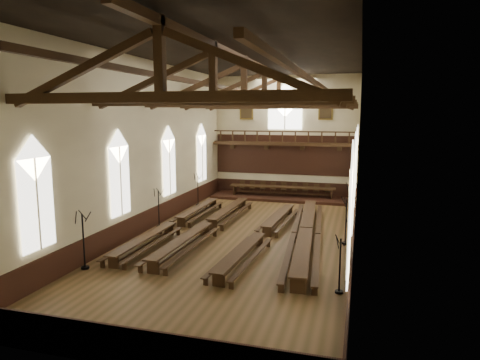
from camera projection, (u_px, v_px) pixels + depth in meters
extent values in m
plane|color=brown|center=(244.00, 237.00, 24.10)|extent=(26.00, 26.00, 0.00)
plane|color=beige|center=(285.00, 136.00, 35.69)|extent=(12.00, 0.00, 12.00)
plane|color=beige|center=(111.00, 188.00, 10.97)|extent=(12.00, 0.00, 12.00)
plane|color=beige|center=(145.00, 146.00, 24.94)|extent=(0.00, 26.00, 26.00)
plane|color=beige|center=(358.00, 151.00, 21.72)|extent=(0.00, 26.00, 26.00)
plane|color=black|center=(244.00, 54.00, 22.55)|extent=(26.00, 26.00, 0.00)
cube|color=#32180F|center=(284.00, 188.00, 36.33)|extent=(11.90, 0.08, 1.20)
cube|color=#32180F|center=(120.00, 346.00, 11.68)|extent=(11.90, 0.08, 1.20)
cube|color=#32180F|center=(148.00, 220.00, 25.61)|extent=(0.08, 25.90, 1.20)
cube|color=#32180F|center=(353.00, 235.00, 22.41)|extent=(0.08, 25.90, 1.20)
cube|color=white|center=(37.00, 204.00, 16.60)|extent=(0.05, 1.80, 3.60)
cube|color=white|center=(33.00, 158.00, 16.32)|extent=(0.05, 1.80, 1.80)
cylinder|color=beige|center=(38.00, 204.00, 16.59)|extent=(0.08, 0.08, 3.60)
cube|color=white|center=(120.00, 181.00, 22.30)|extent=(0.05, 1.80, 3.60)
cube|color=white|center=(119.00, 147.00, 22.03)|extent=(0.05, 1.80, 1.80)
cylinder|color=beige|center=(121.00, 181.00, 22.29)|extent=(0.08, 0.08, 3.60)
cube|color=white|center=(169.00, 167.00, 28.01)|extent=(0.05, 1.80, 3.60)
cube|color=white|center=(169.00, 140.00, 27.73)|extent=(0.05, 1.80, 1.80)
cylinder|color=beige|center=(170.00, 167.00, 28.00)|extent=(0.08, 0.08, 3.60)
cube|color=white|center=(202.00, 158.00, 33.71)|extent=(0.05, 1.80, 3.60)
cube|color=white|center=(202.00, 135.00, 33.44)|extent=(0.05, 1.80, 1.80)
cylinder|color=beige|center=(202.00, 158.00, 33.70)|extent=(0.08, 0.08, 3.60)
cube|color=white|center=(350.00, 226.00, 13.43)|extent=(0.05, 1.80, 3.60)
cube|color=white|center=(352.00, 169.00, 13.16)|extent=(0.05, 1.80, 1.80)
cylinder|color=beige|center=(348.00, 226.00, 13.44)|extent=(0.08, 0.08, 3.60)
cube|color=white|center=(353.00, 192.00, 19.14)|extent=(0.05, 1.80, 3.60)
cube|color=white|center=(355.00, 152.00, 18.86)|extent=(0.05, 1.80, 1.80)
cylinder|color=beige|center=(352.00, 192.00, 19.15)|extent=(0.08, 0.08, 3.60)
cube|color=white|center=(355.00, 174.00, 24.84)|extent=(0.05, 1.80, 3.60)
cube|color=white|center=(357.00, 143.00, 24.57)|extent=(0.05, 1.80, 1.80)
cylinder|color=beige|center=(355.00, 174.00, 24.85)|extent=(0.08, 0.08, 3.60)
cube|color=white|center=(357.00, 163.00, 30.55)|extent=(0.05, 1.80, 3.60)
cube|color=white|center=(358.00, 138.00, 30.27)|extent=(0.05, 1.80, 1.80)
cylinder|color=beige|center=(356.00, 163.00, 30.56)|extent=(0.08, 0.08, 3.60)
cube|color=white|center=(285.00, 115.00, 35.32)|extent=(2.80, 0.05, 2.40)
cube|color=white|center=(285.00, 100.00, 35.13)|extent=(2.80, 0.05, 2.80)
cylinder|color=beige|center=(285.00, 115.00, 35.28)|extent=(0.10, 0.10, 2.40)
cube|color=#392512|center=(283.00, 144.00, 35.16)|extent=(11.80, 1.20, 0.20)
cube|color=#32180F|center=(284.00, 155.00, 35.87)|extent=(11.80, 0.10, 3.30)
cube|color=#392512|center=(282.00, 131.00, 34.49)|extent=(11.60, 0.12, 0.10)
cube|color=#392512|center=(282.00, 143.00, 34.63)|extent=(11.60, 0.12, 0.10)
cube|color=#392512|center=(232.00, 146.00, 36.79)|extent=(0.35, 0.40, 0.50)
cube|color=#392512|center=(267.00, 146.00, 35.98)|extent=(0.35, 0.40, 0.50)
cube|color=#392512|center=(302.00, 147.00, 35.18)|extent=(0.35, 0.40, 0.50)
cube|color=#392512|center=(339.00, 148.00, 34.37)|extent=(0.35, 0.40, 0.50)
cube|color=brown|center=(246.00, 111.00, 36.16)|extent=(1.15, 0.06, 1.45)
cube|color=black|center=(246.00, 111.00, 36.13)|extent=(0.95, 0.04, 1.25)
cube|color=brown|center=(326.00, 111.00, 34.39)|extent=(1.15, 0.06, 1.45)
cube|color=black|center=(326.00, 111.00, 34.36)|extent=(0.95, 0.04, 1.25)
cube|color=#392512|center=(161.00, 97.00, 13.45)|extent=(11.70, 0.35, 0.35)
cube|color=#392512|center=(160.00, 55.00, 13.25)|extent=(0.30, 0.30, 2.40)
cube|color=#392512|center=(80.00, 70.00, 14.08)|extent=(5.44, 0.26, 2.40)
cube|color=#392512|center=(249.00, 65.00, 12.54)|extent=(5.44, 0.26, 2.40)
cube|color=#392512|center=(213.00, 101.00, 18.20)|extent=(11.70, 0.35, 0.35)
cube|color=#392512|center=(213.00, 70.00, 18.00)|extent=(0.30, 0.30, 2.40)
cube|color=#392512|center=(151.00, 81.00, 18.84)|extent=(5.44, 0.26, 2.40)
cube|color=#392512|center=(280.00, 78.00, 17.29)|extent=(5.44, 0.26, 2.40)
cube|color=#392512|center=(244.00, 104.00, 22.96)|extent=(11.70, 0.35, 0.35)
cube|color=#392512|center=(244.00, 79.00, 22.76)|extent=(0.30, 0.30, 2.40)
cube|color=#392512|center=(194.00, 88.00, 23.59)|extent=(5.44, 0.26, 2.40)
cube|color=#392512|center=(298.00, 86.00, 22.04)|extent=(5.44, 0.26, 2.40)
cube|color=#392512|center=(264.00, 105.00, 27.71)|extent=(11.70, 0.35, 0.35)
cube|color=#392512|center=(264.00, 85.00, 27.51)|extent=(0.30, 0.30, 2.40)
cube|color=#392512|center=(222.00, 92.00, 28.34)|extent=(5.44, 0.26, 2.40)
cube|color=#392512|center=(309.00, 91.00, 26.80)|extent=(5.44, 0.26, 2.40)
cube|color=#392512|center=(279.00, 107.00, 32.47)|extent=(11.70, 0.35, 0.35)
cube|color=#392512|center=(279.00, 89.00, 32.26)|extent=(0.30, 0.30, 2.40)
cube|color=#392512|center=(242.00, 95.00, 33.10)|extent=(5.44, 0.26, 2.40)
cube|color=#392512|center=(317.00, 94.00, 31.55)|extent=(5.44, 0.26, 2.40)
cube|color=#392512|center=(186.00, 80.00, 23.66)|extent=(0.25, 25.70, 0.25)
cube|color=#392512|center=(307.00, 78.00, 21.85)|extent=(0.25, 25.70, 0.25)
cube|color=#392512|center=(244.00, 60.00, 22.60)|extent=(0.30, 25.70, 0.30)
cube|color=#392512|center=(145.00, 238.00, 21.76)|extent=(0.68, 6.29, 0.07)
cube|color=#392512|center=(115.00, 262.00, 19.13)|extent=(0.53, 0.08, 0.60)
cube|color=#392512|center=(169.00, 230.00, 24.50)|extent=(0.53, 0.08, 0.60)
cube|color=#392512|center=(145.00, 245.00, 21.83)|extent=(0.12, 5.56, 0.07)
cube|color=#392512|center=(136.00, 242.00, 21.96)|extent=(0.30, 6.28, 0.05)
cube|color=#392512|center=(104.00, 264.00, 19.26)|extent=(0.20, 0.06, 0.35)
cube|color=#392512|center=(161.00, 231.00, 24.72)|extent=(0.20, 0.06, 0.35)
cube|color=#392512|center=(155.00, 243.00, 21.65)|extent=(0.30, 6.28, 0.05)
cube|color=#392512|center=(125.00, 267.00, 18.95)|extent=(0.20, 0.06, 0.35)
cube|color=#392512|center=(178.00, 232.00, 24.41)|extent=(0.20, 0.06, 0.35)
cube|color=#392512|center=(198.00, 207.00, 28.80)|extent=(0.68, 6.29, 0.07)
cube|color=#392512|center=(181.00, 222.00, 26.16)|extent=(0.53, 0.08, 0.60)
cube|color=#392512|center=(212.00, 204.00, 31.54)|extent=(0.53, 0.08, 0.60)
cube|color=#392512|center=(198.00, 213.00, 28.86)|extent=(0.12, 5.56, 0.07)
cube|color=#392512|center=(190.00, 210.00, 28.99)|extent=(0.30, 6.28, 0.05)
cube|color=#392512|center=(173.00, 224.00, 26.29)|extent=(0.20, 0.06, 0.35)
cube|color=#392512|center=(205.00, 205.00, 31.75)|extent=(0.20, 0.06, 0.35)
cube|color=#392512|center=(206.00, 211.00, 28.69)|extent=(0.30, 6.28, 0.05)
cube|color=#392512|center=(189.00, 225.00, 25.99)|extent=(0.20, 0.06, 0.35)
cube|color=#392512|center=(219.00, 206.00, 31.45)|extent=(0.20, 0.06, 0.35)
cube|color=#392512|center=(183.00, 239.00, 21.29)|extent=(0.80, 6.75, 0.08)
cube|color=#392512|center=(156.00, 267.00, 18.46)|extent=(0.57, 0.09, 0.64)
cube|color=#392512|center=(205.00, 231.00, 24.23)|extent=(0.57, 0.09, 0.64)
cube|color=#392512|center=(184.00, 248.00, 21.36)|extent=(0.19, 5.97, 0.08)
cube|color=#392512|center=(173.00, 244.00, 21.51)|extent=(0.39, 6.74, 0.06)
cube|color=#392512|center=(143.00, 269.00, 18.61)|extent=(0.22, 0.07, 0.38)
cube|color=#392512|center=(195.00, 232.00, 24.47)|extent=(0.22, 0.07, 0.38)
cube|color=#392512|center=(195.00, 246.00, 21.16)|extent=(0.39, 6.74, 0.06)
cube|color=#392512|center=(168.00, 272.00, 18.27)|extent=(0.22, 0.07, 0.38)
cube|color=#392512|center=(215.00, 233.00, 24.13)|extent=(0.22, 0.07, 0.38)
cube|color=#392512|center=(228.00, 208.00, 28.33)|extent=(0.80, 6.75, 0.08)
cube|color=#392512|center=(213.00, 225.00, 25.50)|extent=(0.57, 0.09, 0.64)
cube|color=#392512|center=(240.00, 204.00, 31.27)|extent=(0.57, 0.09, 0.64)
cube|color=#392512|center=(228.00, 215.00, 28.40)|extent=(0.19, 5.97, 0.08)
cube|color=#392512|center=(219.00, 212.00, 28.54)|extent=(0.39, 6.74, 0.06)
cube|color=#392512|center=(203.00, 226.00, 25.65)|extent=(0.22, 0.07, 0.38)
cube|color=#392512|center=(233.00, 205.00, 31.50)|extent=(0.22, 0.07, 0.38)
cube|color=#392512|center=(236.00, 213.00, 28.20)|extent=(0.39, 6.74, 0.06)
cube|color=#392512|center=(222.00, 228.00, 25.31)|extent=(0.22, 0.07, 0.38)
cube|color=#392512|center=(248.00, 206.00, 31.16)|extent=(0.22, 0.07, 0.38)
cube|color=#392512|center=(245.00, 251.00, 19.64)|extent=(0.95, 6.23, 0.07)
cube|color=#392512|center=(227.00, 281.00, 17.03)|extent=(0.53, 0.10, 0.59)
cube|color=#392512|center=(259.00, 241.00, 22.34)|extent=(0.53, 0.10, 0.59)
cube|color=#392512|center=(245.00, 260.00, 19.70)|extent=(0.36, 5.49, 0.07)
cube|color=#392512|center=(234.00, 255.00, 19.85)|extent=(0.57, 6.21, 0.05)
cube|color=#392512|center=(214.00, 282.00, 17.18)|extent=(0.20, 0.07, 0.35)
cube|color=#392512|center=(249.00, 242.00, 22.58)|extent=(0.20, 0.07, 0.35)
cube|color=#392512|center=(257.00, 258.00, 19.50)|extent=(0.57, 6.21, 0.05)
cube|color=#392512|center=(240.00, 286.00, 16.84)|extent=(0.20, 0.07, 0.35)
cube|color=#392512|center=(270.00, 244.00, 22.23)|extent=(0.20, 0.07, 0.35)
cube|color=#392512|center=(276.00, 215.00, 26.67)|extent=(0.95, 6.23, 0.07)
cube|color=#392512|center=(267.00, 232.00, 24.07)|extent=(0.53, 0.10, 0.59)
cube|color=#392512|center=(284.00, 210.00, 29.38)|extent=(0.53, 0.10, 0.59)
cube|color=#392512|center=(276.00, 221.00, 26.74)|extent=(0.36, 5.49, 0.07)
cube|color=#392512|center=(268.00, 218.00, 26.89)|extent=(0.57, 6.21, 0.05)
cube|color=#392512|center=(257.00, 233.00, 24.22)|extent=(0.20, 0.07, 0.35)
cube|color=#392512|center=(276.00, 211.00, 29.61)|extent=(0.20, 0.07, 0.35)
cube|color=#392512|center=(285.00, 220.00, 26.54)|extent=(0.57, 6.21, 0.05)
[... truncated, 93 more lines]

